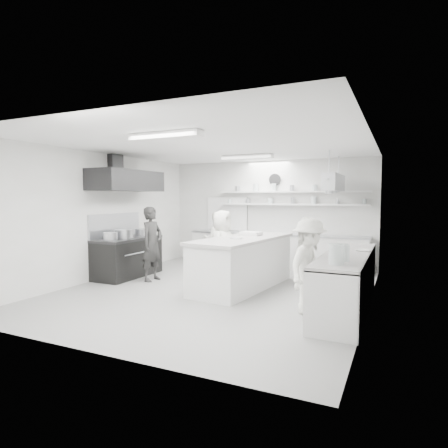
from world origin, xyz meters
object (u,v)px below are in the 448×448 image
at_px(back_counter, 275,250).
at_px(cook_stove, 152,244).
at_px(cook_back, 216,239).
at_px(stove, 128,258).
at_px(prep_island, 243,264).
at_px(right_counter, 346,282).

distance_m(back_counter, cook_stove, 3.62).
height_order(back_counter, cook_stove, cook_stove).
height_order(back_counter, cook_back, cook_back).
relative_size(stove, back_counter, 0.36).
bearing_deg(cook_back, stove, 22.28).
bearing_deg(prep_island, cook_stove, -166.84).
relative_size(cook_stove, cook_back, 1.12).
relative_size(back_counter, right_counter, 1.52).
height_order(stove, cook_stove, cook_stove).
height_order(prep_island, cook_stove, cook_stove).
relative_size(back_counter, prep_island, 1.77).
bearing_deg(right_counter, prep_island, 162.26).
relative_size(stove, cook_stove, 1.04).
bearing_deg(prep_island, right_counter, -11.26).
relative_size(right_counter, cook_back, 2.14).
bearing_deg(stove, back_counter, 43.99).
xyz_separation_m(prep_island, cook_stove, (-2.18, -0.25, 0.35)).
xyz_separation_m(right_counter, cook_back, (-3.88, 2.74, 0.30)).
distance_m(stove, cook_back, 2.56).
bearing_deg(stove, cook_stove, -9.41).
bearing_deg(prep_island, stove, -171.29).
height_order(prep_island, cook_back, cook_back).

